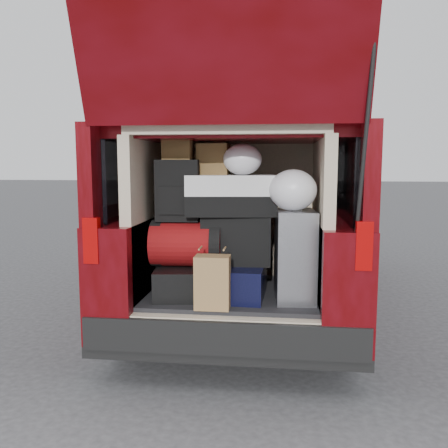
# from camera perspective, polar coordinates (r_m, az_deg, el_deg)

# --- Properties ---
(ground) EXTENTS (80.00, 80.00, 0.00)m
(ground) POSITION_cam_1_polar(r_m,az_deg,el_deg) (3.60, 0.57, -17.63)
(ground) COLOR #323234
(ground) RESTS_ON ground
(minivan) EXTENTS (1.90, 5.35, 2.77)m
(minivan) POSITION_cam_1_polar(r_m,az_deg,el_deg) (5.15, 2.82, 0.50)
(minivan) COLOR black
(minivan) RESTS_ON ground
(load_floor) EXTENTS (1.24, 1.05, 0.55)m
(load_floor) POSITION_cam_1_polar(r_m,az_deg,el_deg) (3.75, 1.04, -12.05)
(load_floor) COLOR black
(load_floor) RESTS_ON ground
(black_hardshell) EXTENTS (0.45, 0.58, 0.21)m
(black_hardshell) POSITION_cam_1_polar(r_m,az_deg,el_deg) (3.55, -4.95, -6.76)
(black_hardshell) COLOR black
(black_hardshell) RESTS_ON load_floor
(navy_hardshell) EXTENTS (0.46, 0.55, 0.23)m
(navy_hardshell) POSITION_cam_1_polar(r_m,az_deg,el_deg) (3.49, 1.25, -6.80)
(navy_hardshell) COLOR black
(navy_hardshell) RESTS_ON load_floor
(silver_roller) EXTENTS (0.30, 0.45, 0.64)m
(silver_roller) POSITION_cam_1_polar(r_m,az_deg,el_deg) (3.41, 8.51, -3.71)
(silver_roller) COLOR silver
(silver_roller) RESTS_ON load_floor
(kraft_bag) EXTENTS (0.23, 0.15, 0.36)m
(kraft_bag) POSITION_cam_1_polar(r_m,az_deg,el_deg) (3.18, -1.39, -7.01)
(kraft_bag) COLOR #996B45
(kraft_bag) RESTS_ON load_floor
(red_duffel) EXTENTS (0.52, 0.35, 0.33)m
(red_duffel) POSITION_cam_1_polar(r_m,az_deg,el_deg) (3.50, -4.49, -2.36)
(red_duffel) COLOR maroon
(red_duffel) RESTS_ON black_hardshell
(black_soft_case) EXTENTS (0.51, 0.32, 0.36)m
(black_soft_case) POSITION_cam_1_polar(r_m,az_deg,el_deg) (3.50, 1.49, -1.82)
(black_soft_case) COLOR black
(black_soft_case) RESTS_ON navy_hardshell
(backpack) EXTENTS (0.32, 0.21, 0.44)m
(backpack) POSITION_cam_1_polar(r_m,az_deg,el_deg) (3.48, -5.56, 4.03)
(backpack) COLOR black
(backpack) RESTS_ON red_duffel
(twotone_duffel) EXTENTS (0.68, 0.41, 0.29)m
(twotone_duffel) POSITION_cam_1_polar(r_m,az_deg,el_deg) (3.45, 0.82, 3.49)
(twotone_duffel) COLOR white
(twotone_duffel) RESTS_ON black_soft_case
(grocery_sack_lower) EXTENTS (0.21, 0.17, 0.19)m
(grocery_sack_lower) POSITION_cam_1_polar(r_m,az_deg,el_deg) (3.51, -5.58, 9.22)
(grocery_sack_lower) COLOR brown
(grocery_sack_lower) RESTS_ON backpack
(grocery_sack_upper) EXTENTS (0.23, 0.19, 0.23)m
(grocery_sack_upper) POSITION_cam_1_polar(r_m,az_deg,el_deg) (3.55, -1.29, 7.79)
(grocery_sack_upper) COLOR brown
(grocery_sack_upper) RESTS_ON twotone_duffel
(plastic_bag_center) EXTENTS (0.31, 0.29, 0.22)m
(plastic_bag_center) POSITION_cam_1_polar(r_m,az_deg,el_deg) (3.45, 2.22, 7.77)
(plastic_bag_center) COLOR white
(plastic_bag_center) RESTS_ON twotone_duffel
(plastic_bag_right) EXTENTS (0.36, 0.34, 0.29)m
(plastic_bag_right) POSITION_cam_1_polar(r_m,az_deg,el_deg) (3.30, 8.29, 4.05)
(plastic_bag_right) COLOR white
(plastic_bag_right) RESTS_ON silver_roller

